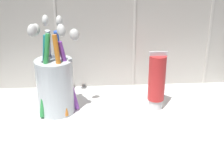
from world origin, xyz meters
The scene contains 3 objects.
sink_counter centered at (0.00, 0.00, 1.00)cm, with size 67.28×32.15×2.00cm, color white.
toothbrush_cup centered at (-14.82, 4.26, 8.14)cm, with size 9.23×9.91×18.19cm.
toothpaste_tube centered at (4.72, 4.19, 7.82)cm, with size 3.44×3.28×11.86cm.
Camera 1 is at (-7.71, -50.35, 32.08)cm, focal length 50.00 mm.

